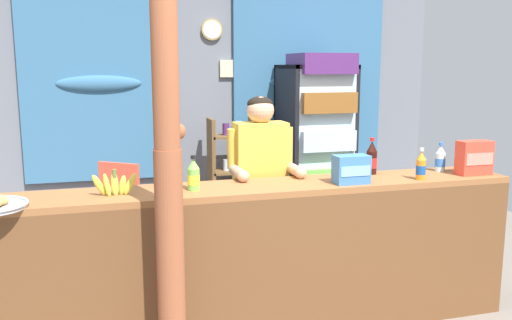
{
  "coord_description": "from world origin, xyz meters",
  "views": [
    {
      "loc": [
        -1.07,
        -2.82,
        1.72
      ],
      "look_at": [
        -0.07,
        0.67,
        1.09
      ],
      "focal_mm": 37.98,
      "sensor_mm": 36.0,
      "label": 1
    }
  ],
  "objects_px": {
    "soda_bottle_water": "(440,159)",
    "soda_bottle_orange_soda": "(421,166)",
    "drink_fridge": "(316,136)",
    "bottle_shelf_rack": "(233,174)",
    "snack_box_biscuit": "(351,169)",
    "snack_box_crackers": "(474,158)",
    "soda_bottle_lime_soda": "(194,176)",
    "plastic_lawn_chair": "(112,205)",
    "shopkeeper": "(261,177)",
    "timber_post": "(168,159)",
    "banana_bunch": "(116,184)",
    "soda_bottle_cola": "(372,159)",
    "stall_counter": "(271,249)",
    "soda_bottle_iced_tea": "(165,163)"
  },
  "relations": [
    {
      "from": "soda_bottle_water",
      "to": "snack_box_biscuit",
      "type": "bearing_deg",
      "value": -165.93
    },
    {
      "from": "bottle_shelf_rack",
      "to": "snack_box_crackers",
      "type": "distance_m",
      "value": 2.52
    },
    {
      "from": "stall_counter",
      "to": "soda_bottle_orange_soda",
      "type": "relative_size",
      "value": 15.62
    },
    {
      "from": "soda_bottle_lime_soda",
      "to": "soda_bottle_orange_soda",
      "type": "xyz_separation_m",
      "value": [
        1.5,
        -0.11,
        -0.0
      ]
    },
    {
      "from": "plastic_lawn_chair",
      "to": "banana_bunch",
      "type": "distance_m",
      "value": 1.79
    },
    {
      "from": "timber_post",
      "to": "banana_bunch",
      "type": "relative_size",
      "value": 9.31
    },
    {
      "from": "plastic_lawn_chair",
      "to": "soda_bottle_cola",
      "type": "height_order",
      "value": "soda_bottle_cola"
    },
    {
      "from": "bottle_shelf_rack",
      "to": "soda_bottle_iced_tea",
      "type": "distance_m",
      "value": 2.17
    },
    {
      "from": "drink_fridge",
      "to": "shopkeeper",
      "type": "bearing_deg",
      "value": -124.41
    },
    {
      "from": "soda_bottle_lime_soda",
      "to": "snack_box_biscuit",
      "type": "xyz_separation_m",
      "value": [
        1.01,
        -0.09,
        0.0
      ]
    },
    {
      "from": "drink_fridge",
      "to": "soda_bottle_lime_soda",
      "type": "bearing_deg",
      "value": -129.39
    },
    {
      "from": "soda_bottle_water",
      "to": "soda_bottle_orange_soda",
      "type": "distance_m",
      "value": 0.37
    },
    {
      "from": "stall_counter",
      "to": "snack_box_crackers",
      "type": "xyz_separation_m",
      "value": [
        1.48,
        0.02,
        0.51
      ]
    },
    {
      "from": "drink_fridge",
      "to": "soda_bottle_lime_soda",
      "type": "height_order",
      "value": "drink_fridge"
    },
    {
      "from": "soda_bottle_cola",
      "to": "stall_counter",
      "type": "bearing_deg",
      "value": -163.59
    },
    {
      "from": "plastic_lawn_chair",
      "to": "soda_bottle_orange_soda",
      "type": "bearing_deg",
      "value": -42.59
    },
    {
      "from": "shopkeeper",
      "to": "soda_bottle_water",
      "type": "height_order",
      "value": "shopkeeper"
    },
    {
      "from": "drink_fridge",
      "to": "bottle_shelf_rack",
      "type": "xyz_separation_m",
      "value": [
        -0.85,
        0.15,
        -0.38
      ]
    },
    {
      "from": "timber_post",
      "to": "banana_bunch",
      "type": "height_order",
      "value": "timber_post"
    },
    {
      "from": "stall_counter",
      "to": "banana_bunch",
      "type": "relative_size",
      "value": 12.01
    },
    {
      "from": "stall_counter",
      "to": "soda_bottle_orange_soda",
      "type": "bearing_deg",
      "value": -1.65
    },
    {
      "from": "soda_bottle_iced_tea",
      "to": "soda_bottle_cola",
      "type": "distance_m",
      "value": 1.43
    },
    {
      "from": "stall_counter",
      "to": "drink_fridge",
      "type": "relative_size",
      "value": 1.81
    },
    {
      "from": "shopkeeper",
      "to": "plastic_lawn_chair",
      "type": "bearing_deg",
      "value": 128.1
    },
    {
      "from": "plastic_lawn_chair",
      "to": "banana_bunch",
      "type": "bearing_deg",
      "value": -89.71
    },
    {
      "from": "bottle_shelf_rack",
      "to": "banana_bunch",
      "type": "relative_size",
      "value": 4.34
    },
    {
      "from": "snack_box_biscuit",
      "to": "banana_bunch",
      "type": "height_order",
      "value": "snack_box_biscuit"
    },
    {
      "from": "shopkeeper",
      "to": "snack_box_crackers",
      "type": "height_order",
      "value": "shopkeeper"
    },
    {
      "from": "timber_post",
      "to": "snack_box_crackers",
      "type": "xyz_separation_m",
      "value": [
        2.15,
        0.32,
        -0.14
      ]
    },
    {
      "from": "bottle_shelf_rack",
      "to": "banana_bunch",
      "type": "distance_m",
      "value": 2.46
    },
    {
      "from": "snack_box_biscuit",
      "to": "shopkeeper",
      "type": "bearing_deg",
      "value": 132.98
    },
    {
      "from": "plastic_lawn_chair",
      "to": "soda_bottle_cola",
      "type": "relative_size",
      "value": 3.36
    },
    {
      "from": "soda_bottle_lime_soda",
      "to": "banana_bunch",
      "type": "relative_size",
      "value": 0.77
    },
    {
      "from": "soda_bottle_water",
      "to": "soda_bottle_orange_soda",
      "type": "xyz_separation_m",
      "value": [
        -0.3,
        -0.22,
        0.0
      ]
    },
    {
      "from": "soda_bottle_water",
      "to": "banana_bunch",
      "type": "height_order",
      "value": "soda_bottle_water"
    },
    {
      "from": "stall_counter",
      "to": "snack_box_biscuit",
      "type": "height_order",
      "value": "snack_box_biscuit"
    },
    {
      "from": "snack_box_biscuit",
      "to": "snack_box_crackers",
      "type": "bearing_deg",
      "value": 1.66
    },
    {
      "from": "soda_bottle_water",
      "to": "snack_box_crackers",
      "type": "bearing_deg",
      "value": -48.82
    },
    {
      "from": "bottle_shelf_rack",
      "to": "soda_bottle_orange_soda",
      "type": "bearing_deg",
      "value": -71.21
    },
    {
      "from": "bottle_shelf_rack",
      "to": "banana_bunch",
      "type": "height_order",
      "value": "bottle_shelf_rack"
    },
    {
      "from": "timber_post",
      "to": "soda_bottle_iced_tea",
      "type": "xyz_separation_m",
      "value": [
        0.05,
        0.57,
        -0.12
      ]
    },
    {
      "from": "timber_post",
      "to": "snack_box_crackers",
      "type": "relative_size",
      "value": 10.92
    },
    {
      "from": "bottle_shelf_rack",
      "to": "soda_bottle_lime_soda",
      "type": "bearing_deg",
      "value": -109.6
    },
    {
      "from": "soda_bottle_lime_soda",
      "to": "soda_bottle_cola",
      "type": "distance_m",
      "value": 1.29
    },
    {
      "from": "soda_bottle_water",
      "to": "snack_box_crackers",
      "type": "distance_m",
      "value": 0.23
    },
    {
      "from": "soda_bottle_water",
      "to": "soda_bottle_cola",
      "type": "xyz_separation_m",
      "value": [
        -0.52,
        0.05,
        0.02
      ]
    },
    {
      "from": "drink_fridge",
      "to": "soda_bottle_orange_soda",
      "type": "xyz_separation_m",
      "value": [
        -0.1,
        -2.06,
        0.06
      ]
    },
    {
      "from": "bottle_shelf_rack",
      "to": "timber_post",
      "type": "bearing_deg",
      "value": -110.87
    },
    {
      "from": "plastic_lawn_chair",
      "to": "snack_box_biscuit",
      "type": "xyz_separation_m",
      "value": [
        1.47,
        -1.79,
        0.58
      ]
    },
    {
      "from": "snack_box_biscuit",
      "to": "snack_box_crackers",
      "type": "distance_m",
      "value": 0.95
    }
  ]
}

